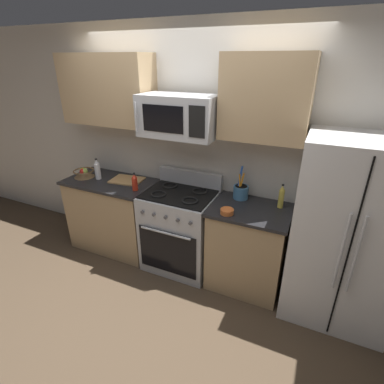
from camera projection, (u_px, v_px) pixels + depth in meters
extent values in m
plane|color=#473828|center=(150.00, 303.00, 2.94)|extent=(16.00, 16.00, 0.00)
cube|color=beige|center=(194.00, 150.00, 3.27)|extent=(8.00, 0.10, 2.60)
cube|color=tan|center=(114.00, 215.00, 3.67)|extent=(1.04, 0.56, 0.88)
cube|color=black|center=(110.00, 182.00, 3.48)|extent=(1.08, 0.60, 0.03)
cube|color=#B2B5BA|center=(180.00, 231.00, 3.32)|extent=(0.76, 0.60, 0.91)
cube|color=black|center=(167.00, 252.00, 3.10)|extent=(0.67, 0.01, 0.51)
cylinder|color=#B2B5BA|center=(165.00, 233.00, 2.98)|extent=(0.57, 0.02, 0.02)
cube|color=black|center=(179.00, 194.00, 3.12)|extent=(0.73, 0.54, 0.02)
cube|color=#B2B5BA|center=(190.00, 178.00, 3.31)|extent=(0.76, 0.06, 0.18)
torus|color=black|center=(159.00, 194.00, 3.08)|extent=(0.17, 0.17, 0.02)
torus|color=black|center=(190.00, 201.00, 2.94)|extent=(0.17, 0.17, 0.02)
torus|color=black|center=(170.00, 185.00, 3.29)|extent=(0.17, 0.17, 0.02)
torus|color=black|center=(200.00, 191.00, 3.15)|extent=(0.17, 0.17, 0.02)
cylinder|color=#4C4C51|center=(142.00, 212.00, 3.02)|extent=(0.04, 0.02, 0.04)
cylinder|color=#4C4C51|center=(154.00, 215.00, 2.97)|extent=(0.04, 0.02, 0.04)
cylinder|color=#4C4C51|center=(165.00, 217.00, 2.92)|extent=(0.04, 0.02, 0.04)
cylinder|color=#4C4C51|center=(178.00, 220.00, 2.87)|extent=(0.04, 0.02, 0.04)
cylinder|color=#4C4C51|center=(190.00, 223.00, 2.81)|extent=(0.04, 0.02, 0.04)
cube|color=tan|center=(247.00, 249.00, 3.03)|extent=(0.73, 0.56, 0.88)
cube|color=black|center=(251.00, 210.00, 2.84)|extent=(0.77, 0.60, 0.03)
cube|color=silver|center=(346.00, 235.00, 2.53)|extent=(0.88, 0.67, 1.70)
cube|color=black|center=(347.00, 257.00, 2.25)|extent=(0.01, 0.01, 1.62)
cylinder|color=#B2B5BA|center=(341.00, 253.00, 2.23)|extent=(0.02, 0.02, 0.68)
cylinder|color=#B2B5BA|center=(356.00, 256.00, 2.19)|extent=(0.02, 0.02, 0.68)
cube|color=#B2B5BA|center=(179.00, 116.00, 2.81)|extent=(0.76, 0.40, 0.39)
cube|color=black|center=(163.00, 119.00, 2.67)|extent=(0.42, 0.01, 0.24)
cube|color=black|center=(197.00, 122.00, 2.54)|extent=(0.15, 0.01, 0.28)
cylinder|color=#B2B5BA|center=(136.00, 117.00, 2.75)|extent=(0.02, 0.02, 0.28)
cube|color=tan|center=(107.00, 90.00, 3.18)|extent=(1.07, 0.34, 0.73)
cube|color=tan|center=(266.00, 98.00, 2.53)|extent=(0.76, 0.34, 0.73)
cylinder|color=teal|center=(241.00, 192.00, 3.02)|extent=(0.16, 0.16, 0.14)
cylinder|color=black|center=(241.00, 191.00, 3.02)|extent=(0.13, 0.13, 0.12)
cylinder|color=orange|center=(240.00, 186.00, 2.98)|extent=(0.04, 0.03, 0.24)
cylinder|color=blue|center=(239.00, 181.00, 2.99)|extent=(0.04, 0.08, 0.31)
cylinder|color=orange|center=(241.00, 185.00, 2.99)|extent=(0.05, 0.07, 0.24)
cone|color=brown|center=(84.00, 174.00, 3.58)|extent=(0.24, 0.24, 0.08)
torus|color=brown|center=(84.00, 171.00, 3.56)|extent=(0.25, 0.25, 0.02)
sphere|color=red|center=(83.00, 172.00, 3.56)|extent=(0.07, 0.07, 0.07)
sphere|color=orange|center=(85.00, 171.00, 3.57)|extent=(0.07, 0.07, 0.07)
sphere|color=yellow|center=(83.00, 170.00, 3.60)|extent=(0.07, 0.07, 0.07)
sphere|color=#9EB74C|center=(85.00, 171.00, 3.57)|extent=(0.08, 0.08, 0.08)
cube|color=tan|center=(127.00, 180.00, 3.48)|extent=(0.40, 0.32, 0.02)
cylinder|color=gold|center=(281.00, 199.00, 2.83)|extent=(0.05, 0.05, 0.18)
cone|color=gold|center=(283.00, 188.00, 2.78)|extent=(0.05, 0.05, 0.05)
cylinder|color=black|center=(283.00, 185.00, 2.76)|extent=(0.02, 0.02, 0.01)
cylinder|color=red|center=(135.00, 184.00, 3.20)|extent=(0.06, 0.06, 0.15)
cone|color=red|center=(134.00, 176.00, 3.16)|extent=(0.06, 0.06, 0.04)
cylinder|color=black|center=(134.00, 174.00, 3.15)|extent=(0.02, 0.02, 0.01)
cylinder|color=silver|center=(98.00, 171.00, 3.50)|extent=(0.07, 0.07, 0.19)
cone|color=silver|center=(96.00, 162.00, 3.45)|extent=(0.06, 0.06, 0.05)
cylinder|color=black|center=(96.00, 159.00, 3.44)|extent=(0.03, 0.03, 0.01)
cylinder|color=#D1662D|center=(227.00, 212.00, 2.74)|extent=(0.13, 0.13, 0.04)
torus|color=#D1662D|center=(227.00, 210.00, 2.73)|extent=(0.13, 0.13, 0.01)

